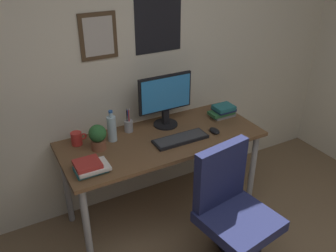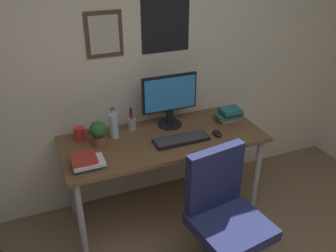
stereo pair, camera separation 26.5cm
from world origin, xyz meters
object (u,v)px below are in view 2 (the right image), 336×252
(office_chair, at_px, (224,212))
(coffee_mug_near, at_px, (80,133))
(pen_cup, at_px, (132,123))
(computer_mouse, at_px, (217,133))
(potted_plant, at_px, (98,133))
(book_stack_right, at_px, (86,162))
(book_stack_left, at_px, (229,114))
(keyboard, at_px, (181,140))
(water_bottle, at_px, (114,125))
(monitor, at_px, (170,98))

(office_chair, bearing_deg, coffee_mug_near, 129.14)
(pen_cup, bearing_deg, computer_mouse, -30.47)
(potted_plant, relative_size, book_stack_right, 0.88)
(computer_mouse, height_order, book_stack_left, book_stack_left)
(keyboard, distance_m, book_stack_left, 0.56)
(office_chair, relative_size, potted_plant, 4.87)
(computer_mouse, bearing_deg, potted_plant, 166.96)
(water_bottle, height_order, book_stack_right, water_bottle)
(keyboard, bearing_deg, book_stack_left, 18.75)
(keyboard, bearing_deg, potted_plant, 162.90)
(computer_mouse, height_order, coffee_mug_near, coffee_mug_near)
(office_chair, bearing_deg, potted_plant, 128.81)
(water_bottle, xyz_separation_m, potted_plant, (-0.13, -0.07, -0.00))
(potted_plant, bearing_deg, monitor, 9.26)
(coffee_mug_near, distance_m, pen_cup, 0.42)
(pen_cup, bearing_deg, potted_plant, -154.62)
(office_chair, bearing_deg, computer_mouse, 66.38)
(keyboard, height_order, book_stack_right, book_stack_right)
(monitor, bearing_deg, potted_plant, -170.74)
(pen_cup, height_order, book_stack_right, pen_cup)
(office_chair, distance_m, keyboard, 0.65)
(potted_plant, relative_size, book_stack_left, 0.84)
(pen_cup, bearing_deg, keyboard, -47.91)
(pen_cup, bearing_deg, monitor, -7.75)
(computer_mouse, relative_size, book_stack_right, 0.49)
(potted_plant, height_order, book_stack_right, potted_plant)
(computer_mouse, xyz_separation_m, book_stack_left, (0.23, 0.20, 0.04))
(coffee_mug_near, height_order, book_stack_right, coffee_mug_near)
(computer_mouse, bearing_deg, book_stack_right, -177.60)
(water_bottle, bearing_deg, potted_plant, -152.95)
(computer_mouse, distance_m, potted_plant, 0.92)
(book_stack_left, height_order, book_stack_right, book_stack_left)
(computer_mouse, height_order, book_stack_right, book_stack_right)
(book_stack_left, bearing_deg, pen_cup, 169.92)
(computer_mouse, relative_size, coffee_mug_near, 0.92)
(potted_plant, bearing_deg, office_chair, -51.19)
(pen_cup, bearing_deg, book_stack_right, -138.44)
(potted_plant, relative_size, pen_cup, 0.98)
(computer_mouse, distance_m, book_stack_left, 0.31)
(keyboard, bearing_deg, coffee_mug_near, 155.72)
(keyboard, relative_size, coffee_mug_near, 3.59)
(office_chair, bearing_deg, book_stack_left, 58.53)
(office_chair, bearing_deg, pen_cup, 109.85)
(keyboard, height_order, computer_mouse, computer_mouse)
(potted_plant, height_order, book_stack_left, potted_plant)
(water_bottle, bearing_deg, monitor, 3.72)
(computer_mouse, height_order, water_bottle, water_bottle)
(computer_mouse, bearing_deg, water_bottle, 160.04)
(pen_cup, distance_m, book_stack_left, 0.83)
(computer_mouse, distance_m, water_bottle, 0.81)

